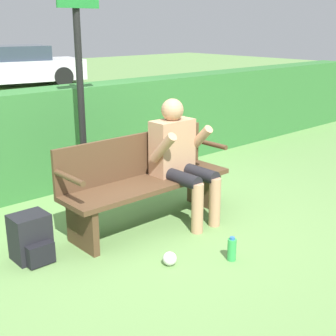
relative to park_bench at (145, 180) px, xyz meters
The scene contains 9 objects.
ground_plane 0.44m from the park_bench, 90.00° to the right, with size 40.00×40.00×0.00m, color #668E4C.
hedge_back 1.54m from the park_bench, 90.00° to the left, with size 12.00×0.45×1.16m.
park_bench is the anchor object (origin of this frame).
person_seated 0.42m from the park_bench, 20.23° to the right, with size 0.56×0.63×1.17m.
backpack 1.17m from the park_bench, behind, with size 0.29×0.33×0.38m.
water_bottle 1.11m from the park_bench, 87.19° to the right, with size 0.07×0.07×0.20m.
signpost 1.25m from the park_bench, 99.10° to the left, with size 0.45×0.09×2.31m.
parked_car 11.27m from the park_bench, 71.46° to the left, with size 4.25×2.37×1.22m.
litter_crumple 0.95m from the park_bench, 116.08° to the right, with size 0.11×0.11×0.11m.
Camera 1 is at (-2.62, -3.19, 1.84)m, focal length 50.00 mm.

